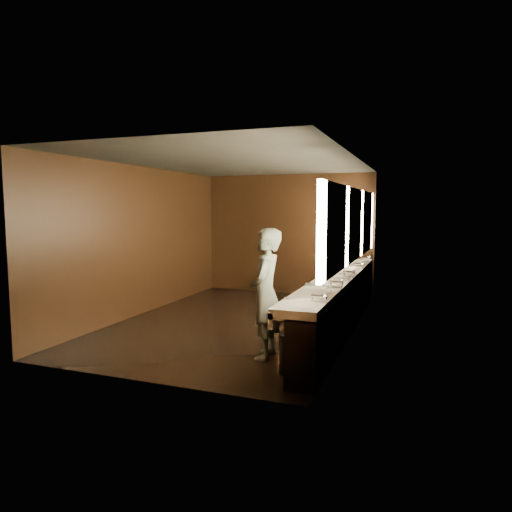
{
  "coord_description": "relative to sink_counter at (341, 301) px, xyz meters",
  "views": [
    {
      "loc": [
        3.04,
        -7.35,
        2.01
      ],
      "look_at": [
        0.31,
        0.0,
        1.19
      ],
      "focal_mm": 32.0,
      "sensor_mm": 36.0,
      "label": 1
    }
  ],
  "objects": [
    {
      "name": "wall_left",
      "position": [
        -3.79,
        0.0,
        0.9
      ],
      "size": [
        0.02,
        6.0,
        2.8
      ],
      "primitive_type": "cube",
      "color": "black",
      "rests_on": "floor"
    },
    {
      "name": "wall_back",
      "position": [
        -1.79,
        3.0,
        0.9
      ],
      "size": [
        4.0,
        0.02,
        2.8
      ],
      "primitive_type": "cube",
      "color": "black",
      "rests_on": "floor"
    },
    {
      "name": "sink_counter",
      "position": [
        0.0,
        0.0,
        0.0
      ],
      "size": [
        0.55,
        5.4,
        1.01
      ],
      "color": "black",
      "rests_on": "floor"
    },
    {
      "name": "person",
      "position": [
        -0.72,
        -1.68,
        0.38
      ],
      "size": [
        0.5,
        0.69,
        1.75
      ],
      "primitive_type": "imported",
      "rotation": [
        0.0,
        0.0,
        -1.44
      ],
      "color": "#7EAEBD",
      "rests_on": "floor"
    },
    {
      "name": "wall_right",
      "position": [
        0.21,
        0.0,
        0.9
      ],
      "size": [
        0.02,
        6.0,
        2.8
      ],
      "primitive_type": "cube",
      "color": "black",
      "rests_on": "floor"
    },
    {
      "name": "floor",
      "position": [
        -1.79,
        0.0,
        -0.5
      ],
      "size": [
        6.0,
        6.0,
        0.0
      ],
      "primitive_type": "plane",
      "color": "black",
      "rests_on": "ground"
    },
    {
      "name": "mirror_band",
      "position": [
        0.19,
        -0.0,
        1.25
      ],
      "size": [
        0.06,
        5.03,
        1.15
      ],
      "color": "#FFEAB4",
      "rests_on": "wall_right"
    },
    {
      "name": "ceiling",
      "position": [
        -1.79,
        0.0,
        2.3
      ],
      "size": [
        4.0,
        6.0,
        0.02
      ],
      "primitive_type": "cube",
      "color": "#2D2D2B",
      "rests_on": "wall_back"
    },
    {
      "name": "trash_bin",
      "position": [
        -0.22,
        -2.14,
        -0.25
      ],
      "size": [
        0.42,
        0.42,
        0.5
      ],
      "primitive_type": "cylinder",
      "rotation": [
        0.0,
        0.0,
        0.43
      ],
      "color": "black",
      "rests_on": "floor"
    },
    {
      "name": "wall_front",
      "position": [
        -1.79,
        -3.0,
        0.9
      ],
      "size": [
        4.0,
        0.02,
        2.8
      ],
      "primitive_type": "cube",
      "color": "black",
      "rests_on": "floor"
    }
  ]
}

